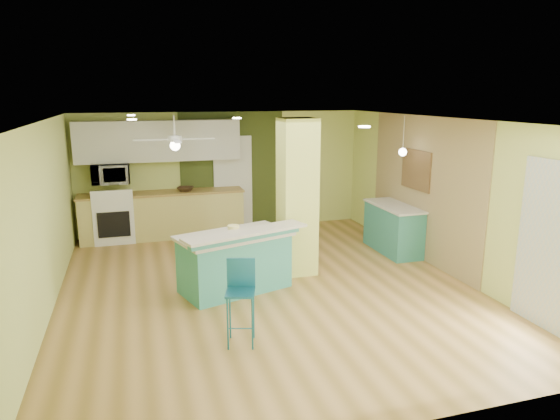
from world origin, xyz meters
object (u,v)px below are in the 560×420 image
object	(u,v)px
peninsula	(235,261)
canister	(233,231)
side_counter	(393,228)
fruit_bowl	(185,189)
bar_stool	(241,288)

from	to	relation	value
peninsula	canister	size ratio (longest dim) A/B	11.51
side_counter	fruit_bowl	bearing A→B (deg)	148.86
fruit_bowl	canister	distance (m)	3.28
peninsula	fruit_bowl	bearing A→B (deg)	78.85
peninsula	fruit_bowl	distance (m)	3.21
canister	fruit_bowl	bearing A→B (deg)	95.73
bar_stool	fruit_bowl	xyz separation A→B (m)	(-0.11, 4.73, 0.31)
side_counter	fruit_bowl	xyz separation A→B (m)	(-3.54, 2.14, 0.54)
side_counter	canister	xyz separation A→B (m)	(-3.21, -1.13, 0.50)
peninsula	side_counter	xyz separation A→B (m)	(3.17, 1.01, -0.02)
peninsula	side_counter	distance (m)	3.33
peninsula	canister	xyz separation A→B (m)	(-0.04, -0.12, 0.49)
canister	peninsula	bearing A→B (deg)	71.96
side_counter	canister	distance (m)	3.44
bar_stool	peninsula	bearing A→B (deg)	97.19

